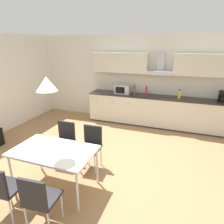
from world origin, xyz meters
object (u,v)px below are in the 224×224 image
Objects in this scene: chair_near_right at (39,197)px; pendant_lamp at (46,84)px; chair_far_left at (65,138)px; microwave at (123,89)px; bottle_brown at (134,90)px; bottle_red at (146,91)px; bottle_yellow at (179,95)px; chair_near_left at (2,186)px; chair_far_right at (91,143)px; coffee_maker at (222,96)px; dining_table at (54,152)px.

pendant_lamp is at bearing 111.60° from chair_near_right.
microwave is at bearing 80.50° from chair_far_left.
bottle_brown is 1.01× the size of bottle_red.
bottle_yellow is 0.94× the size of bottle_brown.
bottle_brown reaches higher than bottle_yellow.
chair_far_left is at bearing 111.49° from chair_near_right.
bottle_yellow is 0.32× the size of chair_near_left.
chair_far_right and chair_near_left have the same top height.
microwave reaches higher than chair_near_left.
bottle_brown is (0.36, 0.04, -0.01)m from microwave.
pendant_lamp is at bearing -98.01° from bottle_brown.
chair_far_right is 1.00× the size of chair_near_right.
bottle_yellow reaches higher than chair_near_right.
bottle_brown is at bearing 73.49° from chair_far_left.
chair_far_right is at bearing 69.05° from pendant_lamp.
coffee_maker is 4.25m from chair_far_left.
bottle_yellow is at bearing -1.97° from microwave.
microwave is 3.50m from dining_table.
chair_far_right is 1.59m from chair_near_right.
pendant_lamp reaches higher than chair_far_right.
bottle_yellow is (-1.09, -0.08, -0.03)m from coffee_maker.
pendant_lamp is (0.00, 0.00, 1.16)m from dining_table.
microwave is at bearing -179.46° from coffee_maker.
bottle_yellow is 3.42m from chair_far_left.
dining_table is at bearing 180.00° from pendant_lamp.
bottle_brown is 2.89m from chair_far_left.
pendant_lamp is (-0.31, 0.80, 1.32)m from chair_near_right.
coffee_maker is 1.02× the size of bottle_red.
bottle_red is 4.38m from chair_near_right.
chair_far_left is (-0.81, -2.72, -0.52)m from bottle_brown.
pendant_lamp is (0.30, 0.80, 1.32)m from chair_near_left.
chair_far_right is at bearing -0.00° from chair_far_left.
pendant_lamp reaches higher than microwave.
coffee_maker is at bearing -0.41° from bottle_brown.
chair_near_right is (-1.52, -4.21, -0.52)m from bottle_yellow.
bottle_yellow is 3.89m from dining_table.
chair_far_right is at bearing -94.01° from bottle_brown.
chair_far_left is (-0.45, -2.68, -0.54)m from microwave.
coffee_maker is at bearing 39.90° from chair_far_left.
dining_table is (-0.87, -3.52, -0.36)m from bottle_red.
chair_near_right is at bearing -109.82° from bottle_yellow.
dining_table is at bearing 69.13° from chair_near_left.
chair_far_right is (-1.53, -2.62, -0.52)m from bottle_yellow.
chair_near_right is (-0.18, -4.31, -0.52)m from bottle_brown.
bottle_brown is 0.34× the size of chair_far_right.
bottle_red reaches higher than chair_near_right.
chair_far_right is (0.17, -2.68, -0.54)m from microwave.
chair_far_right is (-0.56, -2.73, -0.52)m from bottle_red.
coffee_maker is at bearing 53.09° from chair_near_left.
chair_near_left is 2.72× the size of pendant_lamp.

